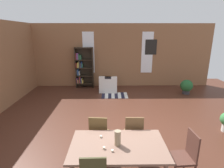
# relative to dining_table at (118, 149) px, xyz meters

# --- Properties ---
(ground_plane) EXTENTS (11.93, 11.93, 0.00)m
(ground_plane) POSITION_rel_dining_table_xyz_m (0.26, 1.52, -0.65)
(ground_plane) COLOR #4A271B
(back_wall_brick) EXTENTS (9.17, 0.12, 3.05)m
(back_wall_brick) POSITION_rel_dining_table_xyz_m (0.26, 6.17, 0.87)
(back_wall_brick) COLOR #91603F
(back_wall_brick) RESTS_ON ground
(window_pane_0) EXTENTS (0.55, 0.02, 1.98)m
(window_pane_0) POSITION_rel_dining_table_xyz_m (-1.17, 6.10, 1.02)
(window_pane_0) COLOR white
(window_pane_1) EXTENTS (0.55, 0.02, 1.98)m
(window_pane_1) POSITION_rel_dining_table_xyz_m (1.69, 6.10, 1.02)
(window_pane_1) COLOR white
(dining_table) EXTENTS (1.66, 0.98, 0.74)m
(dining_table) POSITION_rel_dining_table_xyz_m (0.00, 0.00, 0.00)
(dining_table) COLOR #816050
(dining_table) RESTS_ON ground
(vase_on_table) EXTENTS (0.11, 0.11, 0.27)m
(vase_on_table) POSITION_rel_dining_table_xyz_m (-0.01, -0.00, 0.22)
(vase_on_table) COLOR #998466
(vase_on_table) RESTS_ON dining_table
(tealight_candle_0) EXTENTS (0.04, 0.04, 0.04)m
(tealight_candle_0) POSITION_rel_dining_table_xyz_m (-0.24, -0.12, 0.10)
(tealight_candle_0) COLOR silver
(tealight_candle_0) RESTS_ON dining_table
(tealight_candle_1) EXTENTS (0.04, 0.04, 0.03)m
(tealight_candle_1) POSITION_rel_dining_table_xyz_m (-0.31, 0.23, 0.10)
(tealight_candle_1) COLOR silver
(tealight_candle_1) RESTS_ON dining_table
(tealight_candle_2) EXTENTS (0.04, 0.04, 0.03)m
(tealight_candle_2) POSITION_rel_dining_table_xyz_m (-0.10, -0.19, 0.10)
(tealight_candle_2) COLOR silver
(tealight_candle_2) RESTS_ON dining_table
(dining_chair_far_right) EXTENTS (0.42, 0.42, 0.95)m
(dining_chair_far_right) POSITION_rel_dining_table_xyz_m (0.37, 0.71, -0.14)
(dining_chair_far_right) COLOR brown
(dining_chair_far_right) RESTS_ON ground
(dining_chair_head_right) EXTENTS (0.43, 0.43, 0.95)m
(dining_chair_head_right) POSITION_rel_dining_table_xyz_m (1.20, 0.01, -0.14)
(dining_chair_head_right) COLOR #502F26
(dining_chair_head_right) RESTS_ON ground
(dining_chair_far_left) EXTENTS (0.43, 0.43, 0.95)m
(dining_chair_far_left) POSITION_rel_dining_table_xyz_m (-0.38, 0.71, -0.14)
(dining_chair_far_left) COLOR brown
(dining_chair_far_left) RESTS_ON ground
(bookshelf_tall) EXTENTS (0.87, 0.32, 1.95)m
(bookshelf_tall) POSITION_rel_dining_table_xyz_m (-1.45, 5.91, 0.32)
(bookshelf_tall) COLOR #2D2319
(bookshelf_tall) RESTS_ON ground
(armchair_white) EXTENTS (0.83, 0.83, 0.75)m
(armchair_white) POSITION_rel_dining_table_xyz_m (-0.21, 5.21, -0.37)
(armchair_white) COLOR silver
(armchair_white) RESTS_ON ground
(potted_plant_corner) EXTENTS (0.53, 0.53, 0.63)m
(potted_plant_corner) POSITION_rel_dining_table_xyz_m (3.24, 4.81, -0.31)
(potted_plant_corner) COLOR #333338
(potted_plant_corner) RESTS_ON ground
(striped_rug) EXTENTS (1.12, 0.79, 0.01)m
(striped_rug) POSITION_rel_dining_table_xyz_m (0.07, 4.62, -0.65)
(striped_rug) COLOR #1E1E33
(striped_rug) RESTS_ON ground
(framed_picture) EXTENTS (0.56, 0.03, 0.72)m
(framed_picture) POSITION_rel_dining_table_xyz_m (1.86, 6.10, 1.29)
(framed_picture) COLOR black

